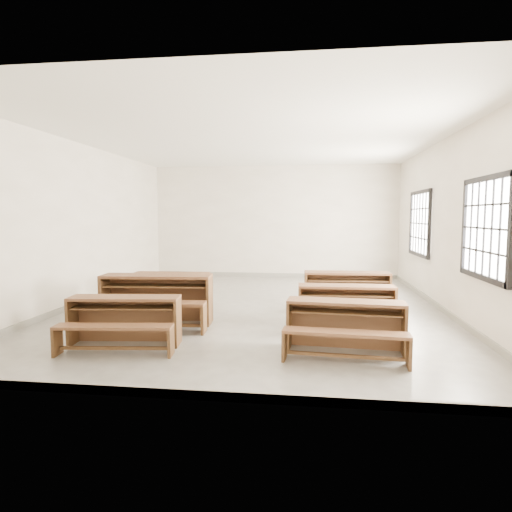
# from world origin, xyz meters

# --- Properties ---
(room) EXTENTS (8.50, 8.50, 3.20)m
(room) POSITION_xyz_m (0.09, 0.00, 2.14)
(room) COLOR gray
(room) RESTS_ON ground
(desk_set_0) EXTENTS (1.57, 0.93, 0.67)m
(desk_set_0) POSITION_xyz_m (-1.48, -2.68, 0.39)
(desk_set_0) COLOR brown
(desk_set_0) RESTS_ON ground
(desk_set_1) EXTENTS (1.86, 1.06, 0.81)m
(desk_set_1) POSITION_xyz_m (-1.46, -1.49, 0.47)
(desk_set_1) COLOR brown
(desk_set_1) RESTS_ON ground
(desk_set_2) EXTENTS (1.51, 0.83, 0.66)m
(desk_set_2) POSITION_xyz_m (-1.65, -0.16, 0.39)
(desk_set_2) COLOR brown
(desk_set_2) RESTS_ON ground
(desk_set_3) EXTENTS (1.56, 0.90, 0.68)m
(desk_set_3) POSITION_xyz_m (1.49, -2.61, 0.40)
(desk_set_3) COLOR brown
(desk_set_3) RESTS_ON ground
(desk_set_4) EXTENTS (1.53, 0.82, 0.68)m
(desk_set_4) POSITION_xyz_m (1.61, -1.37, 0.40)
(desk_set_4) COLOR brown
(desk_set_4) RESTS_ON ground
(desk_set_5) EXTENTS (1.62, 0.89, 0.72)m
(desk_set_5) POSITION_xyz_m (1.73, -0.01, 0.42)
(desk_set_5) COLOR brown
(desk_set_5) RESTS_ON ground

